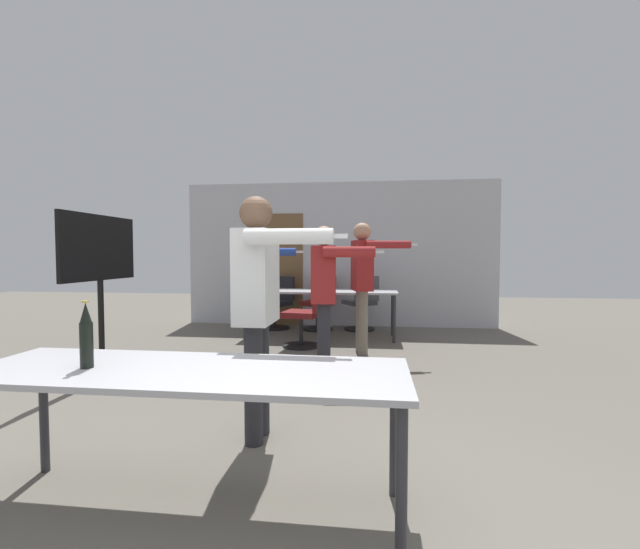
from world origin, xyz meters
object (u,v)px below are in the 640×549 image
at_px(person_right_polo, 363,274).
at_px(office_chair_far_left, 306,316).
at_px(tv_screen, 100,273).
at_px(person_center_tall, 257,280).
at_px(beer_bottle, 86,336).
at_px(office_chair_mid_tucked, 277,304).
at_px(person_far_watching, 259,293).
at_px(person_left_plaid, 325,286).
at_px(office_chair_near_pushed, 320,304).
at_px(office_chair_side_rolled, 361,305).

relative_size(person_right_polo, office_chair_far_left, 1.85).
distance_m(tv_screen, person_center_tall, 1.77).
bearing_deg(tv_screen, beer_bottle, -147.09).
bearing_deg(office_chair_mid_tucked, person_far_watching, 132.06).
bearing_deg(person_left_plaid, person_center_tall, -127.54).
bearing_deg(person_far_watching, tv_screen, -122.20).
bearing_deg(office_chair_near_pushed, office_chair_side_rolled, -163.67).
distance_m(office_chair_side_rolled, office_chair_near_pushed, 0.73).
relative_size(person_right_polo, person_far_watching, 1.01).
relative_size(person_center_tall, office_chair_mid_tucked, 1.77).
bearing_deg(office_chair_side_rolled, person_right_polo, -118.71).
bearing_deg(office_chair_far_left, tv_screen, 138.82).
bearing_deg(office_chair_mid_tucked, tv_screen, 99.62).
bearing_deg(beer_bottle, person_left_plaid, 71.48).
bearing_deg(beer_bottle, office_chair_mid_tucked, 92.62).
bearing_deg(person_right_polo, office_chair_mid_tucked, -151.60).
xyz_separation_m(tv_screen, office_chair_side_rolled, (2.71, 3.06, -0.67)).
distance_m(person_right_polo, office_chair_far_left, 1.04).
bearing_deg(person_far_watching, office_chair_far_left, -177.17).
distance_m(office_chair_near_pushed, beer_bottle, 5.44).
relative_size(person_center_tall, beer_bottle, 4.77).
bearing_deg(office_chair_side_rolled, person_center_tall, -152.47).
relative_size(tv_screen, office_chair_near_pushed, 1.86).
height_order(person_far_watching, office_chair_near_pushed, person_far_watching).
distance_m(person_far_watching, office_chair_side_rolled, 4.48).
height_order(person_right_polo, person_left_plaid, person_right_polo).
height_order(office_chair_side_rolled, office_chair_far_left, office_chair_side_rolled).
height_order(person_right_polo, office_chair_side_rolled, person_right_polo).
xyz_separation_m(office_chair_side_rolled, office_chair_far_left, (-0.74, -1.40, -0.01)).
bearing_deg(person_left_plaid, person_far_watching, -13.60).
height_order(person_far_watching, office_chair_mid_tucked, person_far_watching).
distance_m(person_center_tall, office_chair_side_rolled, 2.46).
height_order(tv_screen, person_left_plaid, tv_screen).
xyz_separation_m(person_center_tall, office_chair_far_left, (0.52, 0.64, -0.54)).
distance_m(person_center_tall, office_chair_mid_tucked, 2.20).
bearing_deg(tv_screen, person_far_watching, -122.50).
relative_size(person_left_plaid, beer_bottle, 4.79).
height_order(office_chair_mid_tucked, office_chair_near_pushed, office_chair_near_pushed).
bearing_deg(person_right_polo, office_chair_near_pushed, -168.57).
xyz_separation_m(person_right_polo, office_chair_near_pushed, (-0.79, 1.74, -0.61)).
bearing_deg(office_chair_near_pushed, tv_screen, 79.37).
height_order(office_chair_side_rolled, beer_bottle, beer_bottle).
distance_m(tv_screen, office_chair_far_left, 2.66).
xyz_separation_m(person_center_tall, beer_bottle, (0.03, -3.29, -0.08)).
xyz_separation_m(person_left_plaid, beer_bottle, (-0.90, -2.69, -0.06)).
bearing_deg(person_center_tall, office_chair_near_pushed, 162.08).
bearing_deg(person_center_tall, person_left_plaid, 53.41).
bearing_deg(tv_screen, person_center_tall, -54.96).
bearing_deg(office_chair_near_pushed, person_left_plaid, 120.08).
bearing_deg(office_chair_side_rolled, tv_screen, -162.33).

